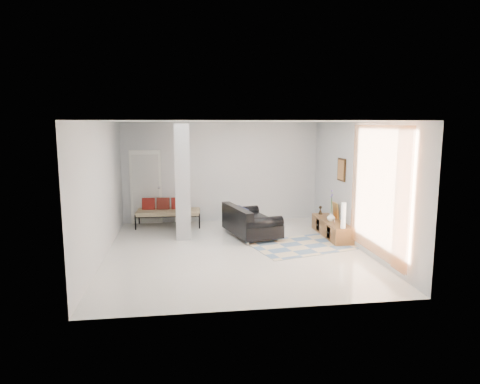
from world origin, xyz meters
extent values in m
plane|color=silver|center=(0.00, 0.00, 0.00)|extent=(6.00, 6.00, 0.00)
plane|color=white|center=(0.00, 0.00, 2.80)|extent=(6.00, 6.00, 0.00)
plane|color=silver|center=(0.00, 3.00, 1.40)|extent=(6.00, 0.00, 6.00)
plane|color=silver|center=(0.00, -3.00, 1.40)|extent=(6.00, 0.00, 6.00)
plane|color=silver|center=(-2.75, 0.00, 1.40)|extent=(0.00, 6.00, 6.00)
plane|color=silver|center=(2.75, 0.00, 1.40)|extent=(0.00, 6.00, 6.00)
cube|color=#9A9DA0|center=(-1.10, 1.60, 1.40)|extent=(0.35, 1.20, 2.80)
cube|color=white|center=(-2.10, 2.96, 1.02)|extent=(0.85, 0.06, 2.04)
plane|color=#FD9242|center=(2.67, -1.15, 1.45)|extent=(0.00, 2.55, 2.55)
cube|color=#321F0D|center=(2.72, 0.90, 1.65)|extent=(0.04, 0.45, 0.55)
cube|color=brown|center=(2.52, 0.90, 0.20)|extent=(0.45, 1.80, 0.40)
cube|color=#321F0D|center=(2.30, 0.50, 0.20)|extent=(0.02, 0.24, 0.28)
cube|color=#321F0D|center=(2.30, 1.30, 0.20)|extent=(0.02, 0.24, 0.28)
cube|color=gold|center=(2.70, 1.15, 0.60)|extent=(0.09, 0.32, 0.40)
cube|color=silver|center=(2.42, 0.50, 0.46)|extent=(0.04, 0.10, 0.12)
cylinder|color=silver|center=(0.36, 0.41, 0.05)|extent=(0.05, 0.05, 0.10)
cylinder|color=silver|center=(0.02, 1.75, 0.05)|extent=(0.05, 0.05, 0.10)
cylinder|color=silver|center=(1.10, 0.60, 0.05)|extent=(0.05, 0.05, 0.10)
cylinder|color=silver|center=(0.77, 1.93, 0.05)|extent=(0.05, 0.05, 0.10)
cube|color=black|center=(0.56, 1.17, 0.25)|extent=(1.34, 1.81, 0.30)
cube|color=black|center=(0.19, 1.08, 0.58)|extent=(0.59, 1.62, 0.36)
cylinder|color=black|center=(0.73, 0.50, 0.48)|extent=(0.96, 0.50, 0.28)
cylinder|color=black|center=(0.39, 1.84, 0.48)|extent=(0.96, 0.50, 0.28)
cube|color=black|center=(0.30, 1.11, 0.60)|extent=(0.28, 0.61, 0.31)
cylinder|color=black|center=(-2.34, 2.21, 0.20)|extent=(0.04, 0.04, 0.40)
cylinder|color=black|center=(-0.68, 2.14, 0.20)|extent=(0.04, 0.04, 0.40)
cylinder|color=black|center=(-2.31, 2.90, 0.20)|extent=(0.04, 0.04, 0.40)
cylinder|color=black|center=(-0.64, 2.82, 0.20)|extent=(0.04, 0.04, 0.40)
cube|color=beige|center=(-1.49, 2.52, 0.38)|extent=(1.72, 0.78, 0.12)
cube|color=maroon|center=(-2.03, 2.69, 0.60)|extent=(0.35, 0.18, 0.33)
cube|color=maroon|center=(-1.63, 2.67, 0.60)|extent=(0.35, 0.18, 0.33)
cube|color=maroon|center=(-1.24, 2.66, 0.60)|extent=(0.35, 0.18, 0.33)
cube|color=beige|center=(1.60, 0.20, 0.01)|extent=(2.58, 2.06, 0.01)
cylinder|color=white|center=(2.50, 0.12, 0.69)|extent=(0.11, 0.11, 0.58)
imported|color=white|center=(2.47, 0.83, 0.50)|extent=(0.21, 0.21, 0.21)
camera|label=1|loc=(-1.14, -8.95, 2.76)|focal=32.00mm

